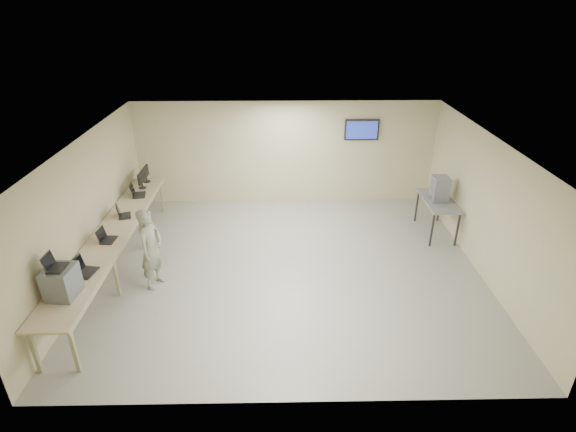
{
  "coord_description": "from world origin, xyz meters",
  "views": [
    {
      "loc": [
        -0.16,
        -8.08,
        5.28
      ],
      "look_at": [
        0.0,
        0.2,
        1.15
      ],
      "focal_mm": 28.0,
      "sensor_mm": 36.0,
      "label": 1
    }
  ],
  "objects_px": {
    "equipment_box": "(62,282)",
    "side_table": "(438,203)",
    "soldier": "(151,249)",
    "workbench": "(113,236)"
  },
  "relations": [
    {
      "from": "equipment_box",
      "to": "side_table",
      "type": "bearing_deg",
      "value": 31.46
    },
    {
      "from": "workbench",
      "to": "soldier",
      "type": "distance_m",
      "value": 1.07
    },
    {
      "from": "workbench",
      "to": "soldier",
      "type": "height_order",
      "value": "soldier"
    },
    {
      "from": "workbench",
      "to": "equipment_box",
      "type": "distance_m",
      "value": 2.12
    },
    {
      "from": "workbench",
      "to": "side_table",
      "type": "height_order",
      "value": "workbench"
    },
    {
      "from": "workbench",
      "to": "side_table",
      "type": "xyz_separation_m",
      "value": [
        7.19,
        1.52,
        -0.02
      ]
    },
    {
      "from": "side_table",
      "to": "soldier",
      "type": "bearing_deg",
      "value": -161.8
    },
    {
      "from": "soldier",
      "to": "equipment_box",
      "type": "bearing_deg",
      "value": 164.28
    },
    {
      "from": "workbench",
      "to": "equipment_box",
      "type": "relative_size",
      "value": 11.66
    },
    {
      "from": "soldier",
      "to": "side_table",
      "type": "bearing_deg",
      "value": -55.29
    }
  ]
}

